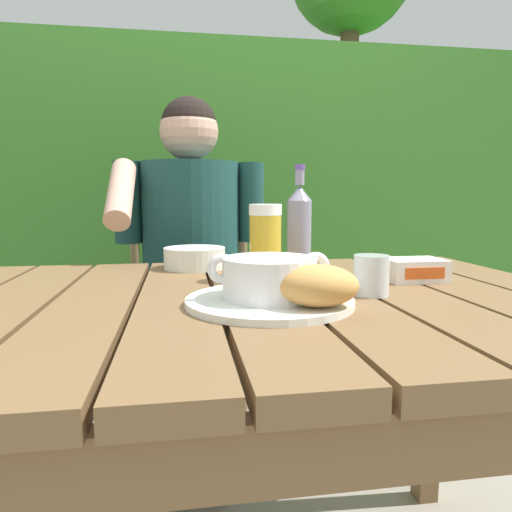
% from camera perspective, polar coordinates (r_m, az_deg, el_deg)
% --- Properties ---
extents(dining_table, '(1.28, 0.88, 0.75)m').
position_cam_1_polar(dining_table, '(0.89, -0.28, -10.77)').
color(dining_table, brown).
rests_on(dining_table, ground_plane).
extents(hedge_backdrop, '(3.84, 0.79, 2.49)m').
position_cam_1_polar(hedge_backdrop, '(2.41, -4.58, 6.94)').
color(hedge_backdrop, '#397829').
rests_on(hedge_backdrop, ground_plane).
extents(chair_near_diner, '(0.46, 0.41, 1.03)m').
position_cam_1_polar(chair_near_diner, '(1.77, -7.93, -7.35)').
color(chair_near_diner, brown).
rests_on(chair_near_diner, ground_plane).
extents(person_eating, '(0.48, 0.47, 1.25)m').
position_cam_1_polar(person_eating, '(1.53, -8.02, -0.20)').
color(person_eating, '#1A423F').
rests_on(person_eating, ground_plane).
extents(serving_plate, '(0.28, 0.28, 0.01)m').
position_cam_1_polar(serving_plate, '(0.79, 1.66, -5.56)').
color(serving_plate, white).
rests_on(serving_plate, dining_table).
extents(soup_bowl, '(0.21, 0.16, 0.08)m').
position_cam_1_polar(soup_bowl, '(0.78, 1.67, -2.55)').
color(soup_bowl, white).
rests_on(soup_bowl, serving_plate).
extents(bread_roll, '(0.14, 0.11, 0.07)m').
position_cam_1_polar(bread_roll, '(0.72, 7.64, -3.63)').
color(bread_roll, tan).
rests_on(bread_roll, serving_plate).
extents(beer_glass, '(0.07, 0.07, 0.16)m').
position_cam_1_polar(beer_glass, '(0.99, 1.15, 1.67)').
color(beer_glass, gold).
rests_on(beer_glass, dining_table).
extents(beer_bottle, '(0.06, 0.06, 0.25)m').
position_cam_1_polar(beer_bottle, '(1.08, 5.33, 3.43)').
color(beer_bottle, gray).
rests_on(beer_bottle, dining_table).
extents(water_glass_small, '(0.07, 0.07, 0.07)m').
position_cam_1_polar(water_glass_small, '(0.88, 13.98, -2.31)').
color(water_glass_small, silver).
rests_on(water_glass_small, dining_table).
extents(butter_tub, '(0.12, 0.10, 0.05)m').
position_cam_1_polar(butter_tub, '(1.06, 18.84, -1.61)').
color(butter_tub, white).
rests_on(butter_tub, dining_table).
extents(table_knife, '(0.14, 0.06, 0.01)m').
position_cam_1_polar(table_knife, '(0.90, 9.56, -4.05)').
color(table_knife, silver).
rests_on(table_knife, dining_table).
extents(diner_bowl, '(0.15, 0.15, 0.05)m').
position_cam_1_polar(diner_bowl, '(1.18, -7.55, -0.23)').
color(diner_bowl, white).
rests_on(diner_bowl, dining_table).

